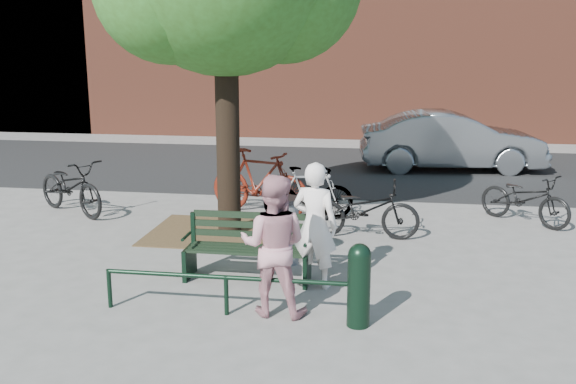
% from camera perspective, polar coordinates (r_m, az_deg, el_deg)
% --- Properties ---
extents(ground, '(90.00, 90.00, 0.00)m').
position_cam_1_polar(ground, '(9.09, -3.60, -7.81)').
color(ground, gray).
rests_on(ground, ground).
extents(dirt_pit, '(2.40, 2.00, 0.02)m').
position_cam_1_polar(dirt_pit, '(11.34, -6.17, -3.57)').
color(dirt_pit, brown).
rests_on(dirt_pit, ground).
extents(road, '(40.00, 7.00, 0.01)m').
position_cam_1_polar(road, '(17.21, 2.45, 2.16)').
color(road, black).
rests_on(road, ground).
extents(park_bench, '(1.74, 0.54, 0.97)m').
position_cam_1_polar(park_bench, '(9.01, -3.54, -4.78)').
color(park_bench, black).
rests_on(park_bench, ground).
extents(guard_railing, '(3.06, 0.06, 0.51)m').
position_cam_1_polar(guard_railing, '(7.86, -5.53, -8.09)').
color(guard_railing, black).
rests_on(guard_railing, ground).
extents(person_left, '(0.71, 0.56, 1.72)m').
position_cam_1_polar(person_left, '(8.60, 2.41, -2.97)').
color(person_left, white).
rests_on(person_left, ground).
extents(person_right, '(0.88, 0.70, 1.73)m').
position_cam_1_polar(person_right, '(7.73, -1.30, -4.75)').
color(person_right, '#C88993').
rests_on(person_right, ground).
extents(bollard, '(0.27, 0.27, 1.00)m').
position_cam_1_polar(bollard, '(7.53, 6.32, -7.98)').
color(bollard, black).
rests_on(bollard, ground).
extents(litter_bin, '(0.49, 0.49, 1.01)m').
position_cam_1_polar(litter_bin, '(9.62, -0.38, -3.40)').
color(litter_bin, gray).
rests_on(litter_bin, ground).
extents(bicycle_a, '(2.13, 1.70, 1.08)m').
position_cam_1_polar(bicycle_a, '(13.13, -18.74, 0.48)').
color(bicycle_a, black).
rests_on(bicycle_a, ground).
extents(bicycle_b, '(2.19, 1.22, 1.27)m').
position_cam_1_polar(bicycle_b, '(12.44, -2.58, 0.93)').
color(bicycle_b, '#52160B').
rests_on(bicycle_b, ground).
extents(bicycle_c, '(1.90, 0.68, 0.99)m').
position_cam_1_polar(bicycle_c, '(10.94, 6.73, -1.56)').
color(bicycle_c, black).
rests_on(bicycle_c, ground).
extents(bicycle_d, '(1.76, 0.83, 1.02)m').
position_cam_1_polar(bicycle_d, '(12.02, 1.83, -0.10)').
color(bicycle_d, gray).
rests_on(bicycle_d, ground).
extents(bicycle_e, '(1.76, 1.65, 0.94)m').
position_cam_1_polar(bicycle_e, '(12.55, 20.32, -0.53)').
color(bicycle_e, black).
rests_on(bicycle_e, ground).
extents(parked_car, '(4.83, 2.10, 1.54)m').
position_cam_1_polar(parked_car, '(17.33, 14.31, 4.41)').
color(parked_car, slate).
rests_on(parked_car, ground).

